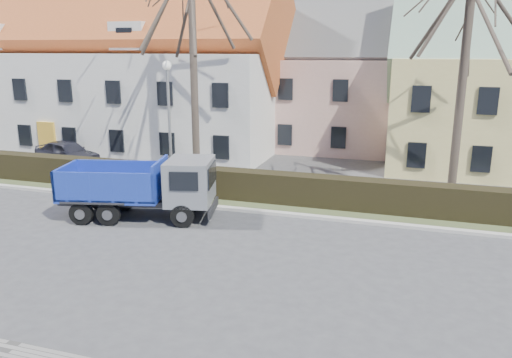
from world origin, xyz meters
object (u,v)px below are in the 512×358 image
(streetlight, at_px, (170,125))
(parked_car_a, at_px, (67,153))
(dump_truck, at_px, (133,187))
(cart_frame, at_px, (99,196))

(streetlight, height_order, parked_car_a, streetlight)
(streetlight, relative_size, parked_car_a, 1.45)
(dump_truck, distance_m, parked_car_a, 11.13)
(dump_truck, bearing_deg, parked_car_a, 127.16)
(cart_frame, bearing_deg, streetlight, 60.69)
(streetlight, height_order, cart_frame, streetlight)
(streetlight, xyz_separation_m, parked_car_a, (-7.96, 2.65, -2.31))
(streetlight, bearing_deg, cart_frame, -119.31)
(cart_frame, relative_size, parked_car_a, 0.18)
(dump_truck, xyz_separation_m, streetlight, (-0.60, 4.43, 1.78))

